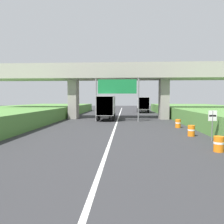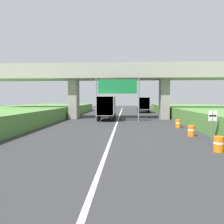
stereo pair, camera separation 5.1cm
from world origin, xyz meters
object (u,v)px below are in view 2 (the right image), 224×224
Objects in this scene: construction_barrel_4 at (178,123)px; speed_limit_sign at (212,121)px; truck_silver at (104,103)px; truck_black at (143,104)px; overhead_highway_sign at (117,90)px; truck_yellow at (107,107)px; construction_barrel_2 at (219,144)px; construction_barrel_3 at (191,131)px.

speed_limit_sign is at bearing -84.47° from construction_barrel_4.
speed_limit_sign is at bearing -74.39° from truck_silver.
truck_black reaches higher than speed_limit_sign.
truck_yellow is at bearing 121.72° from overhead_highway_sign.
overhead_highway_sign reaches higher than truck_silver.
construction_barrel_2 is (1.39, -36.59, -1.47)m from truck_black.
overhead_highway_sign is 6.53× the size of construction_barrel_4.
truck_yellow is (-9.02, 15.64, 0.46)m from speed_limit_sign.
construction_barrel_3 is at bearing -59.30° from truck_yellow.
speed_limit_sign reaches higher than construction_barrel_3.
speed_limit_sign is (7.40, -13.03, -2.84)m from overhead_highway_sign.
truck_yellow is at bearing 119.96° from speed_limit_sign.
construction_barrel_3 and construction_barrel_4 have the same top height.
truck_black is 14.36m from truck_silver.
truck_black is 31.41m from construction_barrel_3.
construction_barrel_4 is at bearing -72.49° from truck_silver.
overhead_highway_sign is 15.25m from speed_limit_sign.
construction_barrel_3 is at bearing 89.78° from construction_barrel_2.
construction_barrel_4 is (1.60, -26.10, -1.47)m from truck_black.
truck_black reaches higher than construction_barrel_4.
truck_black is 8.11× the size of construction_barrel_3.
overhead_highway_sign is 0.81× the size of truck_black.
truck_black is 8.11× the size of construction_barrel_2.
construction_barrel_4 is (0.20, 5.24, 0.00)m from construction_barrel_3.
truck_silver reaches higher than construction_barrel_4.
overhead_highway_sign reaches higher than construction_barrel_2.
construction_barrel_2 is 10.49m from construction_barrel_4.
construction_barrel_2 is at bearing -68.31° from overhead_highway_sign.
speed_limit_sign is 3.55m from construction_barrel_2.
construction_barrel_3 is at bearing 114.49° from speed_limit_sign.
truck_black is 36.65m from construction_barrel_2.
truck_silver is at bearing 105.17° from construction_barrel_3.
truck_silver is 43.27m from construction_barrel_3.
truck_black is at bearing 92.17° from construction_barrel_2.
construction_barrel_3 is (11.32, -41.74, -1.47)m from truck_silver.
truck_silver is (-4.81, 30.68, -2.38)m from overhead_highway_sign.
overhead_highway_sign is 17.96m from construction_barrel_2.
truck_yellow is at bearing -83.51° from truck_silver.
truck_silver is at bearing 133.63° from truck_black.
speed_limit_sign is 7.31m from construction_barrel_4.
speed_limit_sign is at bearing -60.04° from truck_yellow.
speed_limit_sign is at bearing -86.05° from truck_black.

